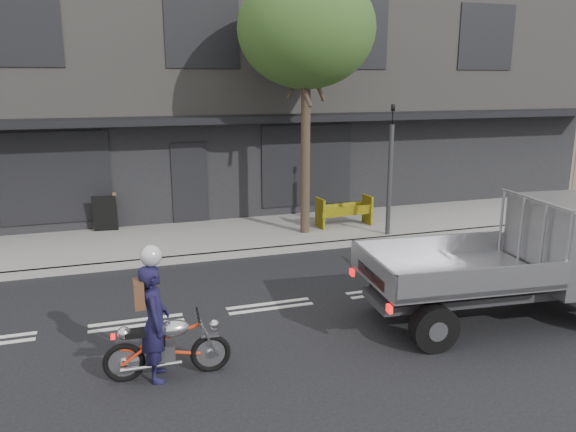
# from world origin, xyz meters

# --- Properties ---
(ground) EXTENTS (80.00, 80.00, 0.00)m
(ground) POSITION_xyz_m (0.00, 0.00, 0.00)
(ground) COLOR black
(ground) RESTS_ON ground
(sidewalk) EXTENTS (32.00, 3.20, 0.15)m
(sidewalk) POSITION_xyz_m (0.00, 4.70, 0.07)
(sidewalk) COLOR gray
(sidewalk) RESTS_ON ground
(kerb) EXTENTS (32.00, 0.20, 0.15)m
(kerb) POSITION_xyz_m (0.00, 3.10, 0.07)
(kerb) COLOR gray
(kerb) RESTS_ON ground
(building_main) EXTENTS (26.00, 10.00, 8.00)m
(building_main) POSITION_xyz_m (0.00, 11.30, 4.00)
(building_main) COLOR slate
(building_main) RESTS_ON ground
(street_tree) EXTENTS (3.40, 3.40, 6.74)m
(street_tree) POSITION_xyz_m (2.20, 4.20, 5.28)
(street_tree) COLOR #382B21
(street_tree) RESTS_ON ground
(traffic_light_pole) EXTENTS (0.12, 0.12, 3.50)m
(traffic_light_pole) POSITION_xyz_m (4.20, 3.35, 1.65)
(traffic_light_pole) COLOR #2D2D30
(traffic_light_pole) RESTS_ON ground
(motorcycle) EXTENTS (1.78, 0.52, 0.92)m
(motorcycle) POSITION_xyz_m (-2.07, -1.96, 0.47)
(motorcycle) COLOR black
(motorcycle) RESTS_ON ground
(rider) EXTENTS (0.45, 0.64, 1.67)m
(rider) POSITION_xyz_m (-2.22, -1.96, 0.84)
(rider) COLOR #161335
(rider) RESTS_ON ground
(flatbed_ute) EXTENTS (4.81, 2.30, 2.16)m
(flatbed_ute) POSITION_xyz_m (4.64, -1.86, 1.23)
(flatbed_ute) COLOR black
(flatbed_ute) RESTS_ON ground
(construction_barrier) EXTENTS (1.57, 0.73, 0.85)m
(construction_barrier) POSITION_xyz_m (3.46, 4.28, 0.58)
(construction_barrier) COLOR yellow
(construction_barrier) RESTS_ON sidewalk
(sandwich_board) EXTENTS (0.66, 0.48, 0.98)m
(sandwich_board) POSITION_xyz_m (-2.83, 5.91, 0.64)
(sandwich_board) COLOR black
(sandwich_board) RESTS_ON sidewalk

